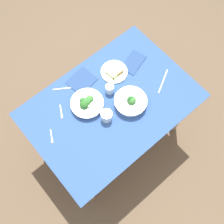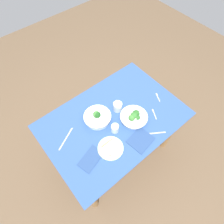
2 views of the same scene
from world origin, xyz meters
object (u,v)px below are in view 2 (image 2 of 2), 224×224
broccoli_bowl_near (97,117)px  fork_by_near_bowl (158,97)px  water_glass_side (118,107)px  napkin_folded_upper (91,159)px  table_knife_right (66,139)px  napkin_folded_lower (141,140)px  water_glass_center (115,128)px  broccoli_bowl_far (134,117)px  table_knife_left (154,133)px  bread_side_plate (111,148)px  fork_by_far_bowl (154,114)px

broccoli_bowl_near → fork_by_near_bowl: broccoli_bowl_near is taller
water_glass_side → napkin_folded_upper: size_ratio=0.43×
table_knife_right → napkin_folded_lower: size_ratio=1.13×
water_glass_center → napkin_folded_lower: size_ratio=0.40×
water_glass_center → broccoli_bowl_near: bearing=-75.3°
broccoli_bowl_far → table_knife_left: bearing=99.6°
bread_side_plate → fork_by_far_bowl: 0.52m
bread_side_plate → water_glass_center: bearing=-142.5°
broccoli_bowl_far → table_knife_right: bearing=-21.3°
table_knife_right → napkin_folded_upper: size_ratio=1.07×
bread_side_plate → napkin_folded_upper: bearing=-10.3°
broccoli_bowl_near → water_glass_side: (-0.21, 0.03, 0.01)m
water_glass_center → fork_by_far_bowl: water_glass_center is taller
table_knife_right → water_glass_center: bearing=123.6°
bread_side_plate → napkin_folded_upper: size_ratio=1.02×
broccoli_bowl_near → fork_by_near_bowl: bearing=164.1°
fork_by_far_bowl → napkin_folded_lower: bearing=139.6°
water_glass_side → napkin_folded_lower: water_glass_side is taller
broccoli_bowl_near → table_knife_right: (0.32, -0.02, -0.04)m
broccoli_bowl_far → fork_by_near_bowl: size_ratio=2.52×
water_glass_center → table_knife_left: size_ratio=0.38×
napkin_folded_lower → table_knife_right: bearing=-40.7°
water_glass_side → table_knife_right: water_glass_side is taller
water_glass_side → table_knife_left: size_ratio=0.44×
water_glass_center → table_knife_left: bearing=135.5°
fork_by_far_bowl → broccoli_bowl_near: bearing=85.3°
table_knife_left → fork_by_near_bowl: bearing=-108.1°
fork_by_far_bowl → table_knife_right: 0.81m
fork_by_far_bowl → bread_side_plate: bearing=118.7°
water_glass_side → fork_by_near_bowl: water_glass_side is taller
broccoli_bowl_near → table_knife_left: 0.51m
broccoli_bowl_far → broccoli_bowl_near: (0.25, -0.20, 0.01)m
table_knife_left → napkin_folded_lower: (0.13, -0.03, 0.00)m
table_knife_right → napkin_folded_lower: 0.62m
water_glass_center → fork_by_far_bowl: size_ratio=0.75×
table_knife_left → table_knife_right: 0.75m
broccoli_bowl_near → water_glass_side: size_ratio=2.72×
broccoli_bowl_near → bread_side_plate: broccoli_bowl_near is taller
fork_by_near_bowl → table_knife_left: size_ratio=0.48×
table_knife_left → fork_by_far_bowl: bearing=-103.1°
broccoli_bowl_near → water_glass_center: (-0.05, 0.18, -0.00)m
water_glass_center → table_knife_right: (0.37, -0.20, -0.04)m
broccoli_bowl_far → table_knife_right: 0.61m
table_knife_right → bread_side_plate: bearing=100.0°
table_knife_right → napkin_folded_upper: napkin_folded_upper is taller
broccoli_bowl_near → broccoli_bowl_far: bearing=141.3°
bread_side_plate → napkin_folded_upper: 0.18m
bread_side_plate → table_knife_right: size_ratio=0.95×
broccoli_bowl_near → water_glass_side: 0.21m
broccoli_bowl_far → napkin_folded_upper: 0.51m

